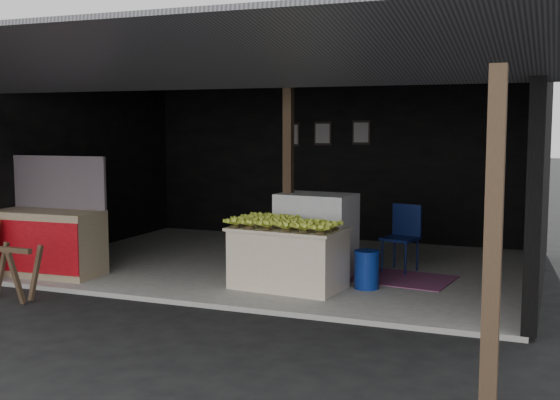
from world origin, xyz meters
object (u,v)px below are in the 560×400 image
at_px(banana_table, 289,258).
at_px(plastic_chair, 403,232).
at_px(water_barrel, 367,271).
at_px(white_crate, 316,235).
at_px(sawhorse, 8,267).
at_px(neighbor_stall, 46,239).

relative_size(banana_table, plastic_chair, 1.59).
height_order(banana_table, water_barrel, banana_table).
bearing_deg(water_barrel, white_crate, 148.38).
bearing_deg(sawhorse, white_crate, 40.95).
height_order(banana_table, neighbor_stall, neighbor_stall).
bearing_deg(neighbor_stall, water_barrel, 8.24).
bearing_deg(white_crate, neighbor_stall, -153.72).
xyz_separation_m(banana_table, white_crate, (0.07, 0.85, 0.17)).
bearing_deg(plastic_chair, neighbor_stall, -139.91).
bearing_deg(neighbor_stall, plastic_chair, 22.43).
bearing_deg(sawhorse, plastic_chair, 40.02).
bearing_deg(plastic_chair, sawhorse, -126.11).
height_order(banana_table, white_crate, white_crate).
bearing_deg(plastic_chair, white_crate, -128.98).
distance_m(white_crate, plastic_chair, 1.27).
bearing_deg(banana_table, white_crate, 90.32).
distance_m(banana_table, sawhorse, 3.35).
distance_m(white_crate, sawhorse, 3.89).
relative_size(white_crate, neighbor_stall, 0.69).
bearing_deg(banana_table, sawhorse, -145.81).
xyz_separation_m(banana_table, water_barrel, (0.91, 0.33, -0.16)).
xyz_separation_m(neighbor_stall, sawhorse, (0.42, -1.16, -0.13)).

